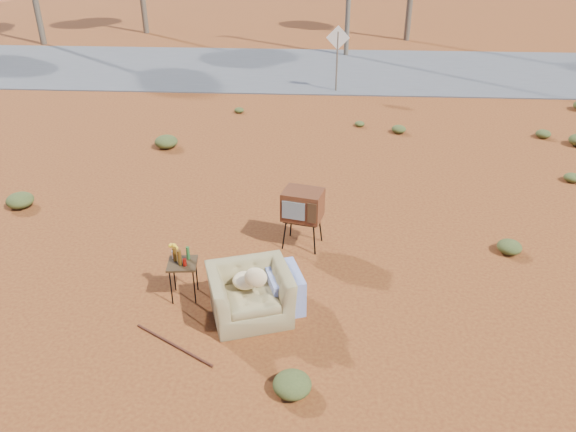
{
  "coord_description": "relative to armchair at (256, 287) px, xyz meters",
  "views": [
    {
      "loc": [
        1.03,
        -7.07,
        5.46
      ],
      "look_at": [
        0.5,
        1.47,
        0.8
      ],
      "focal_mm": 35.0,
      "sensor_mm": 36.0,
      "label": 1
    }
  ],
  "objects": [
    {
      "name": "tv_unit",
      "position": [
        0.62,
        2.04,
        0.33
      ],
      "size": [
        0.8,
        0.7,
        1.11
      ],
      "rotation": [
        0.0,
        0.0,
        -0.24
      ],
      "color": "black",
      "rests_on": "ground"
    },
    {
      "name": "road_sign",
      "position": [
        1.37,
        12.21,
        1.01
      ],
      "size": [
        0.78,
        0.06,
        2.19
      ],
      "color": "brown",
      "rests_on": "ground"
    },
    {
      "name": "highway",
      "position": [
        -0.13,
        15.21,
        -0.47
      ],
      "size": [
        140.0,
        7.0,
        0.04
      ],
      "primitive_type": "cube",
      "color": "#565659",
      "rests_on": "ground"
    },
    {
      "name": "ground",
      "position": [
        -0.13,
        0.21,
        -0.49
      ],
      "size": [
        140.0,
        140.0,
        0.0
      ],
      "primitive_type": "plane",
      "color": "brown",
      "rests_on": "ground"
    },
    {
      "name": "rusty_bar",
      "position": [
        -1.11,
        -0.83,
        -0.47
      ],
      "size": [
        1.28,
        0.81,
        0.04
      ],
      "primitive_type": "cylinder",
      "rotation": [
        0.0,
        1.57,
        -0.55
      ],
      "color": "#4B2114",
      "rests_on": "ground"
    },
    {
      "name": "side_table",
      "position": [
        -1.23,
        0.36,
        0.18
      ],
      "size": [
        0.5,
        0.5,
        0.92
      ],
      "rotation": [
        0.0,
        0.0,
        0.11
      ],
      "color": "#3C2A15",
      "rests_on": "ground"
    },
    {
      "name": "armchair",
      "position": [
        0.0,
        0.0,
        0.0
      ],
      "size": [
        1.55,
        1.29,
        1.05
      ],
      "rotation": [
        0.0,
        0.0,
        0.32
      ],
      "color": "#917E4F",
      "rests_on": "ground"
    },
    {
      "name": "scrub_patch",
      "position": [
        -0.96,
        4.62,
        -0.35
      ],
      "size": [
        17.49,
        8.07,
        0.33
      ],
      "color": "#474E22",
      "rests_on": "ground"
    }
  ]
}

